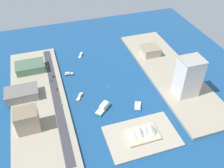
% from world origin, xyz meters
% --- Properties ---
extents(ground_plane, '(440.00, 440.00, 0.00)m').
position_xyz_m(ground_plane, '(0.00, 0.00, 0.00)').
color(ground_plane, navy).
extents(quay_west, '(70.00, 240.00, 3.58)m').
position_xyz_m(quay_west, '(-96.88, 0.00, 1.79)').
color(quay_west, '#9E937F').
rests_on(quay_west, ground_plane).
extents(quay_east, '(70.00, 240.00, 3.58)m').
position_xyz_m(quay_east, '(96.88, 0.00, 1.79)').
color(quay_east, '#9E937F').
rests_on(quay_east, ground_plane).
extents(peninsula_point, '(81.22, 52.58, 2.00)m').
position_xyz_m(peninsula_point, '(-9.66, 97.00, 1.00)').
color(peninsula_point, '#A89E89').
rests_on(peninsula_point, ground_plane).
extents(road_strip, '(10.64, 228.00, 0.15)m').
position_xyz_m(road_strip, '(74.02, 0.00, 3.66)').
color(road_strip, '#38383D').
rests_on(road_strip, quay_east).
extents(patrol_launch_navy, '(14.59, 5.80, 4.28)m').
position_xyz_m(patrol_launch_navy, '(48.97, -42.97, 1.60)').
color(patrol_launch_navy, '#1E284C').
rests_on(patrol_launch_navy, ground_plane).
extents(water_taxi_orange, '(12.47, 15.77, 4.16)m').
position_xyz_m(water_taxi_orange, '(43.82, 10.92, 1.40)').
color(water_taxi_orange, orange).
rests_on(water_taxi_orange, ground_plane).
extents(yacht_sleek_gray, '(10.80, 14.88, 3.97)m').
position_xyz_m(yacht_sleek_gray, '(20.80, -88.14, 1.52)').
color(yacht_sleek_gray, '#999EA3').
rests_on(yacht_sleek_gray, ground_plane).
extents(catamaran_blue, '(14.11, 17.82, 4.09)m').
position_xyz_m(catamaran_blue, '(-23.42, 52.05, 1.62)').
color(catamaran_blue, blue).
rests_on(catamaran_blue, ground_plane).
extents(ferry_green_doubledeck, '(24.58, 23.39, 7.84)m').
position_xyz_m(ferry_green_doubledeck, '(19.79, 41.90, 2.98)').
color(ferry_green_doubledeck, '#2D8C4C').
rests_on(ferry_green_doubledeck, ground_plane).
extents(terminal_long_green, '(42.37, 28.74, 11.58)m').
position_xyz_m(terminal_long_green, '(102.13, -67.20, 9.40)').
color(terminal_long_green, slate).
rests_on(terminal_long_green, quay_east).
extents(hotel_broad_white, '(29.35, 25.35, 54.26)m').
position_xyz_m(hotel_broad_white, '(-92.58, 49.22, 30.75)').
color(hotel_broad_white, silver).
rests_on(hotel_broad_white, quay_west).
extents(apartment_midrise_tan, '(26.25, 22.00, 27.40)m').
position_xyz_m(apartment_midrise_tan, '(110.59, 48.43, 17.31)').
color(apartment_midrise_tan, tan).
rests_on(apartment_midrise_tan, quay_east).
extents(office_block_beige, '(28.13, 27.60, 13.59)m').
position_xyz_m(office_block_beige, '(-88.29, -52.60, 10.41)').
color(office_block_beige, '#C6B793').
rests_on(office_block_beige, quay_west).
extents(carpark_squat_concrete, '(42.52, 26.42, 12.81)m').
position_xyz_m(carpark_squat_concrete, '(115.96, -8.44, 10.02)').
color(carpark_squat_concrete, gray).
rests_on(carpark_squat_concrete, quay_east).
extents(pickup_red, '(2.22, 5.12, 1.62)m').
position_xyz_m(pickup_red, '(71.37, -10.36, 4.52)').
color(pickup_red, black).
rests_on(pickup_red, road_strip).
extents(sedan_silver, '(1.95, 4.28, 1.49)m').
position_xyz_m(sedan_silver, '(69.93, 22.71, 4.47)').
color(sedan_silver, black).
rests_on(sedan_silver, road_strip).
extents(suv_black, '(1.86, 4.99, 1.60)m').
position_xyz_m(suv_black, '(72.09, -40.53, 4.52)').
color(suv_black, black).
rests_on(suv_black, road_strip).
extents(van_white, '(1.93, 5.04, 1.68)m').
position_xyz_m(van_white, '(76.94, -70.19, 4.55)').
color(van_white, black).
rests_on(van_white, road_strip).
extents(hatchback_blue, '(1.90, 4.76, 1.53)m').
position_xyz_m(hatchback_blue, '(75.91, -30.87, 4.49)').
color(hatchback_blue, black).
rests_on(hatchback_blue, road_strip).
extents(traffic_light_waterfront, '(0.36, 0.36, 6.50)m').
position_xyz_m(traffic_light_waterfront, '(67.35, -22.48, 7.92)').
color(traffic_light_waterfront, black).
rests_on(traffic_light_waterfront, quay_east).
extents(opera_landmark, '(37.51, 25.03, 18.23)m').
position_xyz_m(opera_landmark, '(-10.62, 97.00, 8.87)').
color(opera_landmark, '#BCAD93').
rests_on(opera_landmark, peninsula_point).
extents(park_tree_cluster, '(14.35, 12.53, 7.27)m').
position_xyz_m(park_tree_cluster, '(-93.03, -51.33, 8.33)').
color(park_tree_cluster, brown).
rests_on(park_tree_cluster, quay_west).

